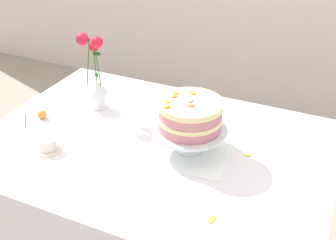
{
  "coord_description": "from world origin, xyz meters",
  "views": [
    {
      "loc": [
        0.66,
        -1.3,
        1.7
      ],
      "look_at": [
        0.06,
        0.0,
        0.86
      ],
      "focal_mm": 46.48,
      "sensor_mm": 36.0,
      "label": 1
    }
  ],
  "objects": [
    {
      "name": "dining_table",
      "position": [
        0.0,
        -0.03,
        0.65
      ],
      "size": [
        1.4,
        1.0,
        0.74
      ],
      "color": "white",
      "rests_on": "ground"
    },
    {
      "name": "linen_napkin",
      "position": [
        0.14,
        0.01,
        0.74
      ],
      "size": [
        0.35,
        0.35,
        0.0
      ],
      "primitive_type": "cube",
      "rotation": [
        0.0,
        0.0,
        0.11
      ],
      "color": "white",
      "rests_on": "dining_table"
    },
    {
      "name": "cake_stand",
      "position": [
        0.14,
        0.01,
        0.82
      ],
      "size": [
        0.29,
        0.29,
        0.1
      ],
      "color": "silver",
      "rests_on": "linen_napkin"
    },
    {
      "name": "layer_cake",
      "position": [
        0.14,
        0.01,
        0.9
      ],
      "size": [
        0.25,
        0.25,
        0.12
      ],
      "color": "#CC7A84",
      "rests_on": "cake_stand"
    },
    {
      "name": "flower_vase",
      "position": [
        -0.37,
        0.16,
        0.88
      ],
      "size": [
        0.11,
        0.11,
        0.36
      ],
      "color": "silver",
      "rests_on": "dining_table"
    },
    {
      "name": "teacup",
      "position": [
        -0.36,
        -0.22,
        0.76
      ],
      "size": [
        0.12,
        0.11,
        0.05
      ],
      "color": "silver",
      "rests_on": "dining_table"
    },
    {
      "name": "fallen_rose",
      "position": [
        -0.54,
        -0.03,
        0.76
      ],
      "size": [
        0.12,
        0.12,
        0.04
      ],
      "color": "#2D6028",
      "rests_on": "dining_table"
    },
    {
      "name": "loose_petal_0",
      "position": [
        0.36,
        -0.31,
        0.74
      ],
      "size": [
        0.02,
        0.04,
        0.01
      ],
      "primitive_type": "ellipsoid",
      "rotation": [
        0.0,
        0.0,
        4.68
      ],
      "color": "yellow",
      "rests_on": "dining_table"
    },
    {
      "name": "loose_petal_1",
      "position": [
        0.36,
        0.08,
        0.74
      ],
      "size": [
        0.04,
        0.03,
        0.0
      ],
      "primitive_type": "ellipsoid",
      "rotation": [
        0.0,
        0.0,
        3.62
      ],
      "color": "yellow",
      "rests_on": "dining_table"
    }
  ]
}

